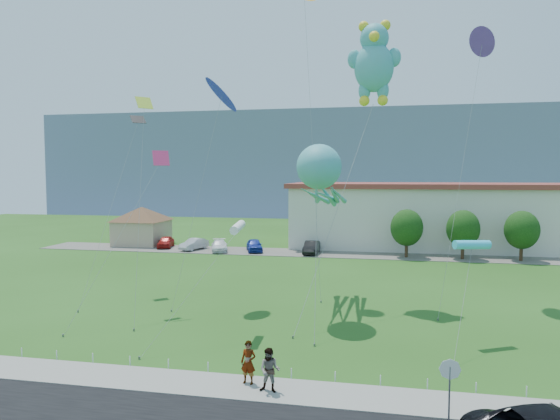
# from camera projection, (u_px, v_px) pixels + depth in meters

# --- Properties ---
(ground) EXTENTS (160.00, 160.00, 0.00)m
(ground) POSITION_uv_depth(u_px,v_px,m) (236.00, 364.00, 24.65)
(ground) COLOR #234E16
(ground) RESTS_ON ground
(sidewalk) EXTENTS (80.00, 2.50, 0.10)m
(sidewalk) POSITION_uv_depth(u_px,v_px,m) (219.00, 386.00, 21.96)
(sidewalk) COLOR gray
(sidewalk) RESTS_ON ground
(parking_strip) EXTENTS (70.00, 6.00, 0.06)m
(parking_strip) POSITION_uv_depth(u_px,v_px,m) (319.00, 253.00, 58.91)
(parking_strip) COLOR #59544C
(parking_strip) RESTS_ON ground
(hill_ridge) EXTENTS (160.00, 50.00, 25.00)m
(hill_ridge) POSITION_uv_depth(u_px,v_px,m) (354.00, 163.00, 141.21)
(hill_ridge) COLOR slate
(hill_ridge) RESTS_ON ground
(pavilion) EXTENTS (9.20, 9.20, 5.00)m
(pavilion) POSITION_uv_depth(u_px,v_px,m) (142.00, 222.00, 66.25)
(pavilion) COLOR tan
(pavilion) RESTS_ON ground
(warehouse) EXTENTS (61.00, 15.00, 8.20)m
(warehouse) POSITION_uv_depth(u_px,v_px,m) (534.00, 216.00, 62.42)
(warehouse) COLOR beige
(warehouse) RESTS_ON ground
(stop_sign) EXTENTS (0.80, 0.07, 2.50)m
(stop_sign) POSITION_uv_depth(u_px,v_px,m) (450.00, 375.00, 18.58)
(stop_sign) COLOR slate
(stop_sign) RESTS_ON ground
(rope_fence) EXTENTS (26.05, 0.05, 0.50)m
(rope_fence) POSITION_uv_depth(u_px,v_px,m) (228.00, 369.00, 23.36)
(rope_fence) COLOR white
(rope_fence) RESTS_ON ground
(tree_near) EXTENTS (3.60, 3.60, 5.47)m
(tree_near) POSITION_uv_depth(u_px,v_px,m) (407.00, 228.00, 55.76)
(tree_near) COLOR #3F2B19
(tree_near) RESTS_ON ground
(tree_mid) EXTENTS (3.60, 3.60, 5.47)m
(tree_mid) POSITION_uv_depth(u_px,v_px,m) (463.00, 229.00, 54.61)
(tree_mid) COLOR #3F2B19
(tree_mid) RESTS_ON ground
(tree_far) EXTENTS (3.60, 3.60, 5.47)m
(tree_far) POSITION_uv_depth(u_px,v_px,m) (522.00, 230.00, 53.45)
(tree_far) COLOR #3F2B19
(tree_far) RESTS_ON ground
(pedestrian_left) EXTENTS (0.75, 0.55, 1.91)m
(pedestrian_left) POSITION_uv_depth(u_px,v_px,m) (248.00, 362.00, 22.02)
(pedestrian_left) COLOR gray
(pedestrian_left) RESTS_ON sidewalk
(pedestrian_right) EXTENTS (0.96, 0.77, 1.89)m
(pedestrian_right) POSITION_uv_depth(u_px,v_px,m) (270.00, 370.00, 21.16)
(pedestrian_right) COLOR gray
(pedestrian_right) RESTS_ON sidewalk
(parked_car_red) EXTENTS (2.56, 4.43, 1.42)m
(parked_car_red) POSITION_uv_depth(u_px,v_px,m) (166.00, 242.00, 63.42)
(parked_car_red) COLOR #A61714
(parked_car_red) RESTS_ON parking_strip
(parked_car_silver) EXTENTS (2.74, 4.43, 1.38)m
(parked_car_silver) POSITION_uv_depth(u_px,v_px,m) (194.00, 244.00, 61.53)
(parked_car_silver) COLOR #B2B2B9
(parked_car_silver) RESTS_ON parking_strip
(parked_car_white) EXTENTS (3.25, 4.93, 1.33)m
(parked_car_white) POSITION_uv_depth(u_px,v_px,m) (219.00, 246.00, 60.34)
(parked_car_white) COLOR white
(parked_car_white) RESTS_ON parking_strip
(parked_car_blue) EXTENTS (3.07, 4.69, 1.48)m
(parked_car_blue) POSITION_uv_depth(u_px,v_px,m) (254.00, 245.00, 60.18)
(parked_car_blue) COLOR #1B2F98
(parked_car_blue) RESTS_ON parking_strip
(parked_car_black) EXTENTS (1.59, 4.50, 1.48)m
(parked_car_black) POSITION_uv_depth(u_px,v_px,m) (312.00, 247.00, 58.44)
(parked_car_black) COLOR black
(parked_car_black) RESTS_ON parking_strip
(octopus_kite) EXTENTS (2.88, 12.48, 11.28)m
(octopus_kite) POSITION_uv_depth(u_px,v_px,m) (321.00, 178.00, 33.13)
(octopus_kite) COLOR #45A9AD
(octopus_kite) RESTS_ON ground
(teddy_bear_kite) EXTENTS (6.22, 11.66, 20.54)m
(teddy_bear_kite) POSITION_uv_depth(u_px,v_px,m) (374.00, 61.00, 36.48)
(teddy_bear_kite) COLOR #45A9AD
(teddy_bear_kite) RESTS_ON ground
(small_kite_cyan) EXTENTS (1.79, 5.53, 5.88)m
(small_kite_cyan) POSITION_uv_depth(u_px,v_px,m) (472.00, 245.00, 27.67)
(small_kite_cyan) COLOR #36CAF4
(small_kite_cyan) RESTS_ON ground
(small_kite_yellow) EXTENTS (2.72, 6.71, 14.80)m
(small_kite_yellow) POSITION_uv_depth(u_px,v_px,m) (143.00, 128.00, 34.33)
(small_kite_yellow) COLOR #B1D030
(small_kite_yellow) RESTS_ON ground
(small_kite_blue) EXTENTS (3.41, 4.53, 15.81)m
(small_kite_blue) POSITION_uv_depth(u_px,v_px,m) (220.00, 99.00, 36.07)
(small_kite_blue) COLOR #2428D0
(small_kite_blue) RESTS_ON ground
(small_kite_purple) EXTENTS (4.55, 8.20, 19.90)m
(small_kite_purple) POSITION_uv_depth(u_px,v_px,m) (481.00, 48.00, 37.03)
(small_kite_purple) COLOR #7A35D6
(small_kite_purple) RESTS_ON ground
(small_kite_orange) EXTENTS (2.73, 3.90, 23.88)m
(small_kite_orange) POSITION_uv_depth(u_px,v_px,m) (305.00, 2.00, 38.09)
(small_kite_orange) COLOR orange
(small_kite_orange) RESTS_ON ground
(small_kite_pink) EXTENTS (3.82, 7.50, 10.89)m
(small_kite_pink) POSITION_uv_depth(u_px,v_px,m) (151.00, 176.00, 33.42)
(small_kite_pink) COLOR #F83773
(small_kite_pink) RESTS_ON ground
(small_kite_white) EXTENTS (4.06, 6.24, 6.71)m
(small_kite_white) POSITION_uv_depth(u_px,v_px,m) (237.00, 228.00, 28.96)
(small_kite_white) COLOR white
(small_kite_white) RESTS_ON ground
(small_kite_black) EXTENTS (1.59, 8.16, 14.18)m
(small_kite_black) POSITION_uv_depth(u_px,v_px,m) (131.00, 141.00, 39.17)
(small_kite_black) COLOR black
(small_kite_black) RESTS_ON ground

